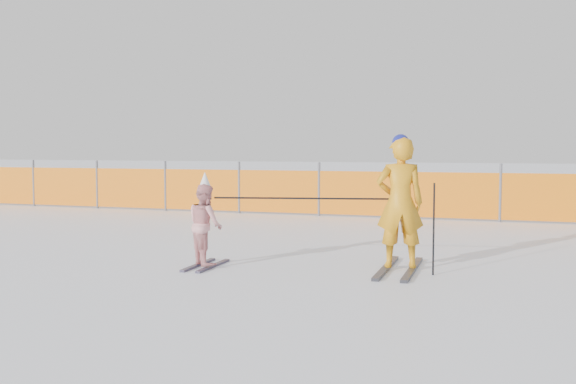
# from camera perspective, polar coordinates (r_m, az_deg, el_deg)

# --- Properties ---
(ground) EXTENTS (120.00, 120.00, 0.00)m
(ground) POSITION_cam_1_polar(r_m,az_deg,el_deg) (8.20, -1.09, -7.22)
(ground) COLOR white
(ground) RESTS_ON ground
(adult) EXTENTS (0.70, 1.64, 1.76)m
(adult) POSITION_cam_1_polar(r_m,az_deg,el_deg) (8.41, 9.92, -0.96)
(adult) COLOR black
(adult) RESTS_ON ground
(child) EXTENTS (0.66, 0.95, 1.27)m
(child) POSITION_cam_1_polar(r_m,az_deg,el_deg) (8.63, -7.36, -2.79)
(child) COLOR black
(child) RESTS_ON ground
(ski_poles) EXTENTS (2.85, 0.52, 1.15)m
(ski_poles) POSITION_cam_1_polar(r_m,az_deg,el_deg) (8.30, 4.97, -1.45)
(ski_poles) COLOR black
(ski_poles) RESTS_ON ground
(safety_fence) EXTENTS (17.82, 0.06, 1.25)m
(safety_fence) POSITION_cam_1_polar(r_m,az_deg,el_deg) (16.02, -8.26, 0.24)
(safety_fence) COLOR #595960
(safety_fence) RESTS_ON ground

